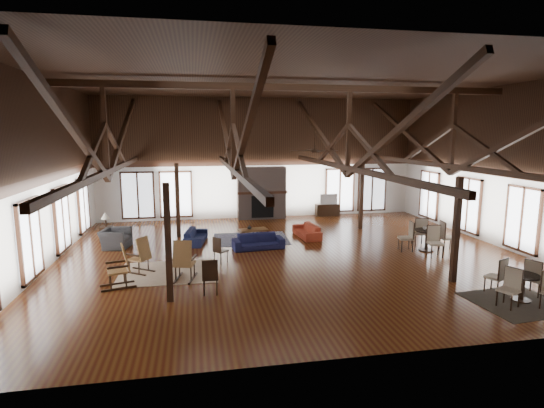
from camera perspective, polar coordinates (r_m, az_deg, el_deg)
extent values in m
plane|color=#552E11|center=(15.13, 2.62, -6.85)|extent=(16.00, 16.00, 0.00)
cube|color=black|center=(14.62, 2.80, 16.34)|extent=(16.00, 14.00, 0.02)
cube|color=silver|center=(21.43, -1.58, 6.14)|extent=(16.00, 0.02, 6.00)
cube|color=silver|center=(7.96, 14.25, 0.15)|extent=(16.00, 0.02, 6.00)
cube|color=silver|center=(14.94, -28.78, 3.51)|extent=(0.02, 14.00, 6.00)
cube|color=silver|center=(18.15, 28.21, 4.41)|extent=(0.02, 14.00, 6.00)
cube|color=#321A0D|center=(14.59, 2.79, 15.37)|extent=(15.60, 0.18, 0.22)
cube|color=#321A0D|center=(14.44, -21.23, 4.07)|extent=(0.16, 13.70, 0.18)
cube|color=#321A0D|center=(14.39, -21.55, 9.43)|extent=(0.14, 0.14, 2.70)
cube|color=#321A0D|center=(17.84, -19.40, 9.03)|extent=(0.15, 7.07, 3.12)
cube|color=#321A0D|center=(10.97, -24.98, 8.73)|extent=(0.15, 7.07, 3.12)
cube|color=#321A0D|center=(14.24, -5.17, 4.61)|extent=(0.16, 13.70, 0.18)
cube|color=#321A0D|center=(14.19, -5.26, 10.05)|extent=(0.14, 0.14, 2.70)
cube|color=#321A0D|center=(17.68, -6.31, 9.51)|extent=(0.15, 7.07, 3.12)
cube|color=#321A0D|center=(10.71, -3.49, 9.59)|extent=(0.15, 7.07, 3.12)
cube|color=#321A0D|center=(15.15, 10.12, 4.79)|extent=(0.16, 13.70, 0.18)
cube|color=#321A0D|center=(15.10, 10.27, 9.90)|extent=(0.14, 0.14, 2.70)
cube|color=#321A0D|center=(18.42, 6.37, 9.50)|extent=(0.15, 7.07, 3.12)
cube|color=#321A0D|center=(11.89, 16.28, 9.22)|extent=(0.15, 7.07, 3.12)
cube|color=#321A0D|center=(16.97, 22.92, 4.68)|extent=(0.16, 13.70, 0.18)
cube|color=#321A0D|center=(16.93, 23.22, 9.23)|extent=(0.14, 0.14, 2.70)
cube|color=#321A0D|center=(19.94, 17.59, 9.12)|extent=(0.15, 7.07, 3.12)
cube|color=#321A0D|center=(14.14, 31.09, 8.24)|extent=(0.15, 7.07, 3.12)
cube|color=#321A0D|center=(11.00, -13.79, -5.15)|extent=(0.16, 0.16, 3.05)
cube|color=#321A0D|center=(13.19, 23.52, -3.25)|extent=(0.16, 0.16, 3.05)
cube|color=#321A0D|center=(17.86, -12.56, 0.47)|extent=(0.16, 0.16, 3.05)
cube|color=#321A0D|center=(19.28, 11.92, 1.15)|extent=(0.16, 0.16, 3.05)
cube|color=#76625A|center=(21.28, -1.43, 1.51)|extent=(2.40, 0.62, 2.60)
cube|color=black|center=(21.07, -1.28, -0.36)|extent=(1.10, 0.06, 1.10)
cube|color=black|center=(21.00, -1.31, 1.54)|extent=(2.50, 0.20, 0.12)
cylinder|color=black|center=(13.68, 5.77, 8.59)|extent=(0.04, 0.04, 0.70)
cylinder|color=black|center=(13.69, 5.75, 7.13)|extent=(0.20, 0.20, 0.10)
cube|color=black|center=(13.82, 7.55, 7.12)|extent=(0.70, 0.12, 0.02)
cube|color=black|center=(14.12, 5.23, 7.21)|extent=(0.12, 0.70, 0.02)
cube|color=black|center=(13.57, 3.91, 7.13)|extent=(0.70, 0.12, 0.02)
cube|color=black|center=(13.26, 6.29, 7.04)|extent=(0.12, 0.70, 0.02)
imported|color=#15163A|center=(15.84, -1.86, -5.06)|extent=(1.95, 0.91, 0.55)
imported|color=#161B3E|center=(16.98, -10.20, -4.26)|extent=(1.88, 0.99, 0.52)
imported|color=#A63620|center=(17.64, 4.69, -3.61)|extent=(1.85, 0.84, 0.53)
cube|color=brown|center=(17.11, -2.56, -3.49)|extent=(1.24, 0.79, 0.06)
cube|color=brown|center=(16.92, -4.10, -4.42)|extent=(0.06, 0.06, 0.38)
cube|color=brown|center=(17.29, -4.24, -4.12)|extent=(0.06, 0.06, 0.38)
cube|color=brown|center=(17.05, -0.85, -4.29)|extent=(0.06, 0.06, 0.38)
cube|color=brown|center=(17.42, -1.06, -4.00)|extent=(0.06, 0.06, 0.38)
imported|color=#B2B2B2|center=(17.09, -3.06, -3.11)|extent=(0.21, 0.21, 0.17)
imported|color=#2B2B2D|center=(17.01, -20.28, -4.37)|extent=(1.24, 1.13, 0.71)
cube|color=black|center=(18.06, -21.37, -3.78)|extent=(0.47, 0.47, 0.62)
cylinder|color=black|center=(17.96, -21.47, -2.24)|extent=(0.08, 0.08, 0.37)
cone|color=beige|center=(17.92, -21.51, -1.46)|extent=(0.33, 0.33, 0.27)
cube|color=#9E6E3C|center=(13.79, -17.51, -7.04)|extent=(0.68, 0.68, 0.05)
cube|color=#9E6E3C|center=(13.55, -16.86, -5.80)|extent=(0.44, 0.52, 0.72)
cube|color=black|center=(13.76, -18.00, -8.87)|extent=(0.75, 0.55, 0.05)
cube|color=black|center=(14.05, -16.85, -8.43)|extent=(0.75, 0.55, 0.05)
cube|color=#9E6E3C|center=(12.81, -11.63, -7.89)|extent=(0.64, 0.63, 0.06)
cube|color=#9E6E3C|center=(12.48, -11.98, -6.60)|extent=(0.57, 0.33, 0.77)
cube|color=black|center=(13.01, -12.53, -9.70)|extent=(0.28, 0.93, 0.06)
cube|color=black|center=(12.90, -10.59, -9.80)|extent=(0.28, 0.93, 0.06)
cube|color=#9E6E3C|center=(12.69, -20.09, -8.49)|extent=(0.62, 0.64, 0.05)
cube|color=#9E6E3C|center=(12.61, -19.09, -6.83)|extent=(0.33, 0.56, 0.76)
cube|color=black|center=(12.62, -19.88, -10.66)|extent=(0.91, 0.29, 0.05)
cube|color=black|center=(13.03, -20.08, -10.03)|extent=(0.91, 0.29, 0.05)
cube|color=black|center=(14.23, -6.91, -6.28)|extent=(0.53, 0.53, 0.04)
cube|color=black|center=(14.05, -7.43, -5.47)|extent=(0.27, 0.31, 0.49)
cylinder|color=black|center=(14.29, -6.90, -7.06)|extent=(0.03, 0.03, 0.40)
cube|color=black|center=(11.61, -8.29, -9.76)|extent=(0.44, 0.44, 0.05)
cube|color=black|center=(11.34, -8.34, -8.80)|extent=(0.42, 0.06, 0.54)
cylinder|color=black|center=(11.68, -8.27, -10.79)|extent=(0.03, 0.03, 0.45)
cylinder|color=black|center=(12.68, 30.71, -8.25)|extent=(0.80, 0.80, 0.04)
cylinder|color=black|center=(12.78, 30.59, -9.66)|extent=(0.10, 0.10, 0.66)
cylinder|color=black|center=(12.88, 30.46, -11.05)|extent=(0.48, 0.48, 0.04)
cylinder|color=black|center=(16.46, 20.14, -3.37)|extent=(0.89, 0.89, 0.04)
cylinder|color=black|center=(16.54, 20.07, -4.61)|extent=(0.10, 0.10, 0.73)
cylinder|color=black|center=(16.63, 19.99, -5.84)|extent=(0.53, 0.53, 0.04)
imported|color=#B2B2B2|center=(12.67, 30.35, -7.90)|extent=(0.15, 0.15, 0.10)
imported|color=#B2B2B2|center=(16.49, 19.84, -3.06)|extent=(0.16, 0.16, 0.11)
cube|color=black|center=(22.32, 7.44, -0.78)|extent=(1.22, 0.46, 0.61)
imported|color=#B2B2B2|center=(22.23, 7.55, 0.68)|extent=(0.94, 0.19, 0.54)
cube|color=#CAAC8C|center=(13.65, -13.74, -8.91)|extent=(2.99, 2.37, 0.01)
cube|color=#1B1E4B|center=(17.35, -2.87, -4.69)|extent=(3.08, 2.37, 0.01)
cube|color=black|center=(12.70, 30.08, -11.38)|extent=(2.34, 2.16, 0.01)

